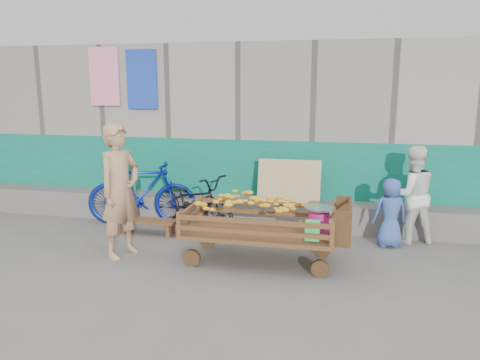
% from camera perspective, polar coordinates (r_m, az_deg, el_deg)
% --- Properties ---
extents(ground, '(80.00, 80.00, 0.00)m').
position_cam_1_polar(ground, '(5.67, 0.01, -12.47)').
color(ground, '#5E5C56').
rests_on(ground, ground).
extents(building_wall, '(12.00, 3.50, 3.00)m').
position_cam_1_polar(building_wall, '(9.22, 5.55, 6.22)').
color(building_wall, gray).
rests_on(building_wall, ground).
extents(banana_cart, '(2.15, 0.98, 0.92)m').
position_cam_1_polar(banana_cart, '(6.15, 2.07, -4.41)').
color(banana_cart, brown).
rests_on(banana_cart, ground).
extents(bench, '(0.94, 0.28, 0.24)m').
position_cam_1_polar(bench, '(7.52, -11.20, -5.20)').
color(bench, brown).
rests_on(bench, ground).
extents(vendor_man, '(0.63, 0.77, 1.82)m').
position_cam_1_polar(vendor_man, '(6.49, -14.39, -1.28)').
color(vendor_man, tan).
rests_on(vendor_man, ground).
extents(woman, '(0.83, 0.73, 1.45)m').
position_cam_1_polar(woman, '(7.32, 20.20, -1.67)').
color(woman, white).
rests_on(woman, ground).
extents(child, '(0.57, 0.46, 1.01)m').
position_cam_1_polar(child, '(7.08, 17.84, -3.81)').
color(child, '#3956A6').
rests_on(child, ground).
extents(bicycle_dark, '(1.84, 1.28, 0.92)m').
position_cam_1_polar(bicycle_dark, '(7.61, -5.93, -2.61)').
color(bicycle_dark, black).
rests_on(bicycle_dark, ground).
extents(bicycle_blue, '(1.89, 0.86, 1.10)m').
position_cam_1_polar(bicycle_blue, '(7.96, -11.91, -1.49)').
color(bicycle_blue, navy).
rests_on(bicycle_blue, ground).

